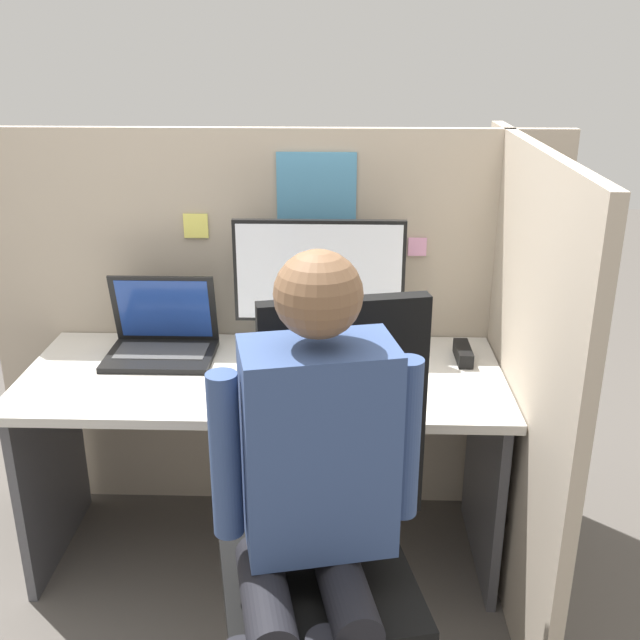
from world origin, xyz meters
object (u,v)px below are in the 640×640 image
Objects in this scene: laptop at (162,341)px; office_chair at (329,522)px; paper_box at (319,341)px; carrot_toy at (262,396)px; monitor at (319,275)px; stapler at (463,353)px; person at (312,495)px.

laptop is 0.32× the size of office_chair.
paper_box reaches higher than carrot_toy.
monitor is 3.67× the size of stapler.
paper_box is at bearing 68.26° from carrot_toy.
stapler reaches higher than carrot_toy.
laptop is 0.51m from carrot_toy.
person is (0.55, -0.91, 0.01)m from laptop.
laptop reaches higher than paper_box.
person is at bearing -58.92° from laptop.
monitor reaches higher than office_chair.
office_chair is 0.85× the size of person.
monitor reaches higher than laptop.
stapler is (1.02, -0.01, -0.03)m from laptop.
stapler is at bearing -7.42° from monitor.
person is (-0.04, -0.17, 0.19)m from office_chair.
stapler is 0.73m from carrot_toy.
laptop is at bearing 137.86° from carrot_toy.
person is at bearing -89.10° from monitor.
office_chair is at bearing -86.26° from monitor.
paper_box is at bearing 90.90° from person.
paper_box is 0.54m from laptop.
office_chair reaches higher than laptop.
person reaches higher than carrot_toy.
carrot_toy is at bearing -111.59° from monitor.
office_chair is at bearing -86.25° from paper_box.
stapler is 0.14× the size of office_chair.
laptop reaches higher than carrot_toy.
office_chair is (0.59, -0.74, -0.18)m from laptop.
office_chair reaches higher than carrot_toy.
office_chair is at bearing -51.75° from laptop.
carrot_toy is at bearing -152.66° from stapler.
monitor is 0.90m from office_chair.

